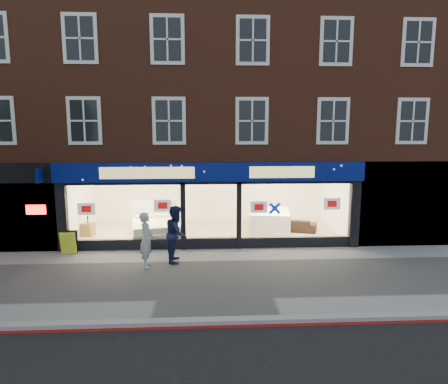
{
  "coord_description": "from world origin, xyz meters",
  "views": [
    {
      "loc": [
        -0.3,
        -11.66,
        4.52
      ],
      "look_at": [
        0.46,
        2.5,
        2.27
      ],
      "focal_mm": 32.0,
      "sensor_mm": 36.0,
      "label": 1
    }
  ],
  "objects": [
    {
      "name": "kerb_line",
      "position": [
        0.0,
        -3.1,
        0.01
      ],
      "size": [
        60.0,
        0.1,
        0.01
      ],
      "primitive_type": "cube",
      "color": "#8C0A07",
      "rests_on": "ground"
    },
    {
      "name": "display_bed",
      "position": [
        -2.28,
        4.46,
        0.47
      ],
      "size": [
        2.35,
        2.68,
        1.34
      ],
      "rotation": [
        0.0,
        0.0,
        0.19
      ],
      "color": "silver",
      "rests_on": "showroom_floor"
    },
    {
      "name": "pedestrian_blue",
      "position": [
        -1.22,
        1.67,
        0.97
      ],
      "size": [
        0.78,
        0.98,
        1.94
      ],
      "primitive_type": "imported",
      "rotation": [
        0.0,
        0.0,
        1.52
      ],
      "color": "#171D40",
      "rests_on": "ground"
    },
    {
      "name": "bedside_table",
      "position": [
        -5.1,
        4.8,
        0.38
      ],
      "size": [
        0.53,
        0.53,
        0.55
      ],
      "primitive_type": "cube",
      "rotation": [
        0.0,
        0.0,
        -0.2
      ],
      "color": "brown",
      "rests_on": "showroom_floor"
    },
    {
      "name": "building",
      "position": [
        -0.02,
        6.93,
        6.67
      ],
      "size": [
        19.0,
        8.26,
        10.3
      ],
      "color": "#5F2D1D",
      "rests_on": "ground"
    },
    {
      "name": "a_board",
      "position": [
        -5.18,
        2.64,
        0.43
      ],
      "size": [
        0.57,
        0.39,
        0.86
      ],
      "primitive_type": "cube",
      "rotation": [
        0.0,
        0.0,
        0.05
      ],
      "color": "gold",
      "rests_on": "ground"
    },
    {
      "name": "kerb_stone",
      "position": [
        0.0,
        -2.9,
        0.06
      ],
      "size": [
        60.0,
        0.25,
        0.12
      ],
      "primitive_type": "cube",
      "color": "gray",
      "rests_on": "ground"
    },
    {
      "name": "showroom_floor",
      "position": [
        0.0,
        5.25,
        0.05
      ],
      "size": [
        11.0,
        4.5,
        0.1
      ],
      "primitive_type": "cube",
      "color": "tan",
      "rests_on": "ground"
    },
    {
      "name": "ground",
      "position": [
        0.0,
        0.0,
        0.0
      ],
      "size": [
        120.0,
        120.0,
        0.0
      ],
      "primitive_type": "plane",
      "color": "gray",
      "rests_on": "ground"
    },
    {
      "name": "pedestrian_grey",
      "position": [
        -2.17,
        1.13,
        0.92
      ],
      "size": [
        0.52,
        0.72,
        1.83
      ],
      "primitive_type": "imported",
      "rotation": [
        0.0,
        0.0,
        1.7
      ],
      "color": "#AFB2B7",
      "rests_on": "ground"
    },
    {
      "name": "sofa",
      "position": [
        3.7,
        5.14,
        0.37
      ],
      "size": [
        1.98,
        1.33,
        0.54
      ],
      "primitive_type": "imported",
      "rotation": [
        0.0,
        0.0,
        2.78
      ],
      "color": "black",
      "rests_on": "showroom_floor"
    },
    {
      "name": "mattress_stack",
      "position": [
        2.6,
        5.43,
        0.53
      ],
      "size": [
        1.98,
        2.37,
        0.85
      ],
      "rotation": [
        0.0,
        0.0,
        -0.13
      ],
      "color": "white",
      "rests_on": "showroom_floor"
    }
  ]
}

